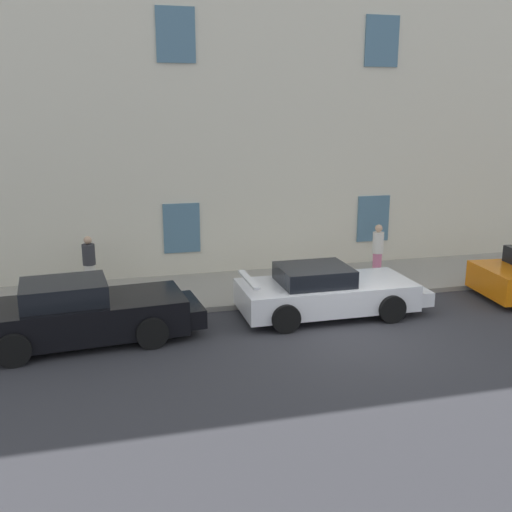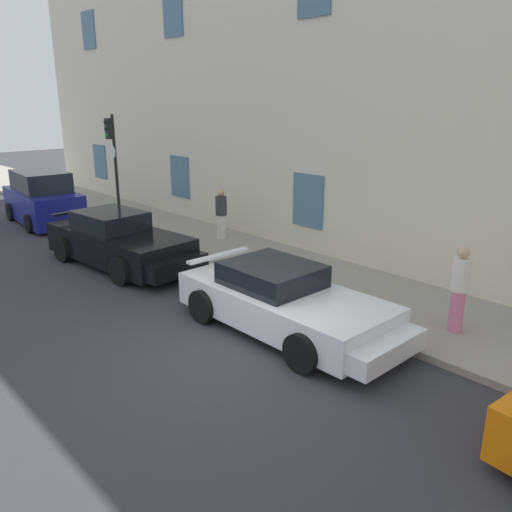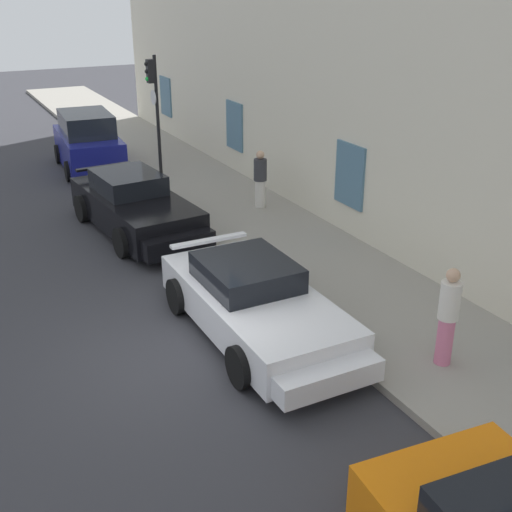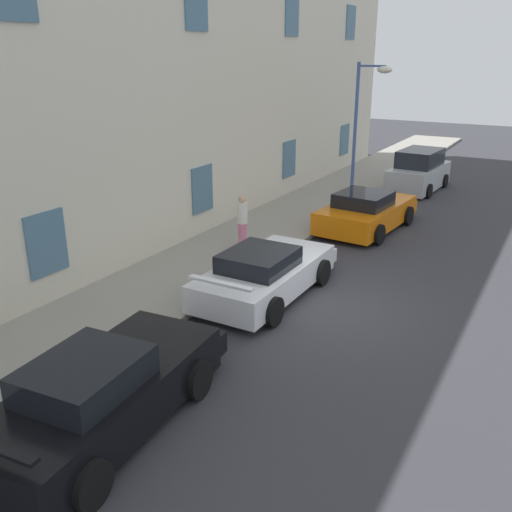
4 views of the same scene
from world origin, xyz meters
name	(u,v)px [view 4 (image 4 of 4)]	position (x,y,z in m)	size (l,w,h in m)	color
ground_plane	(321,307)	(0.00, 0.00, 0.00)	(80.00, 80.00, 0.00)	#333338
sidewalk	(186,274)	(0.00, 4.00, 0.07)	(60.00, 3.26, 0.14)	gray
building_facade	(66,40)	(0.00, 7.67, 6.07)	(39.37, 4.60, 12.11)	beige
sportscar_red_lead	(110,390)	(-5.85, 1.19, 0.64)	(5.07, 2.33, 1.44)	black
sportscar_yellow_flank	(268,272)	(0.08, 1.49, 0.59)	(4.78, 2.13, 1.29)	white
sportscar_white_middle	(368,211)	(6.74, 1.17, 0.60)	(4.77, 2.52, 1.36)	orange
hatchback_parked	(419,172)	(13.40, 1.16, 0.81)	(4.08, 2.09, 1.79)	#B2B7BC
street_lamp	(367,104)	(10.82, 2.85, 3.82)	(0.44, 1.42, 5.28)	#3F5999
pedestrian_strolling	(242,222)	(2.38, 3.63, 1.00)	(0.36, 0.36, 1.67)	pink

